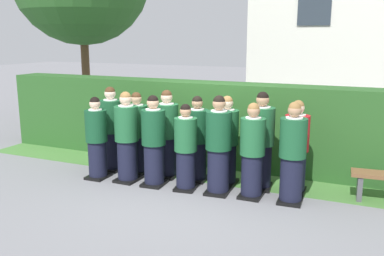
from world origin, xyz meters
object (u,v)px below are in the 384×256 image
(student_rear_row_5, at_px, (261,143))
(student_front_row_3, at_px, (186,149))
(student_rear_row_3, at_px, (197,141))
(student_front_row_5, at_px, (252,153))
(student_front_row_1, at_px, (127,139))
(student_front_row_2, at_px, (154,143))
(student_rear_row_0, at_px, (112,131))
(student_rear_row_4, at_px, (227,143))
(student_front_row_0, at_px, (97,140))
(student_front_row_4, at_px, (219,147))
(student_rear_row_2, at_px, (167,136))
(student_rear_row_1, at_px, (137,135))
(student_front_row_6, at_px, (292,155))
(student_in_red_blazer, at_px, (296,149))

(student_rear_row_5, bearing_deg, student_front_row_3, -153.70)
(student_rear_row_3, bearing_deg, student_front_row_5, -19.77)
(student_front_row_1, relative_size, student_front_row_2, 1.02)
(student_rear_row_0, xyz_separation_m, student_rear_row_4, (2.38, 0.12, -0.03))
(student_front_row_1, bearing_deg, student_rear_row_4, 18.63)
(student_front_row_0, distance_m, student_front_row_3, 1.79)
(student_front_row_0, xyz_separation_m, student_front_row_4, (2.37, 0.17, 0.07))
(student_front_row_3, distance_m, student_rear_row_5, 1.32)
(student_rear_row_2, bearing_deg, student_rear_row_5, 2.62)
(student_front_row_2, relative_size, student_rear_row_0, 0.97)
(student_front_row_5, relative_size, student_rear_row_1, 1.00)
(student_front_row_3, height_order, student_front_row_4, student_front_row_4)
(student_rear_row_0, relative_size, student_rear_row_4, 1.04)
(student_rear_row_4, bearing_deg, student_rear_row_0, -177.24)
(student_front_row_6, height_order, student_rear_row_0, student_rear_row_0)
(student_rear_row_0, bearing_deg, student_in_red_blazer, 2.98)
(student_front_row_1, relative_size, student_in_red_blazer, 1.04)
(student_front_row_0, bearing_deg, student_front_row_4, 4.09)
(student_front_row_0, relative_size, student_front_row_6, 0.94)
(student_rear_row_4, bearing_deg, student_rear_row_3, -177.11)
(student_front_row_2, relative_size, student_in_red_blazer, 1.02)
(student_rear_row_4, xyz_separation_m, student_rear_row_5, (0.63, 0.03, 0.05))
(student_front_row_6, height_order, student_rear_row_3, student_front_row_6)
(student_rear_row_2, relative_size, student_rear_row_5, 0.97)
(student_front_row_4, height_order, student_rear_row_4, student_front_row_4)
(student_front_row_0, height_order, student_front_row_2, student_front_row_2)
(student_rear_row_4, distance_m, student_rear_row_5, 0.63)
(student_front_row_5, height_order, student_rear_row_4, student_rear_row_4)
(student_rear_row_1, bearing_deg, student_front_row_2, -38.08)
(student_rear_row_0, height_order, student_rear_row_2, student_rear_row_0)
(student_front_row_4, height_order, student_in_red_blazer, student_front_row_4)
(student_front_row_6, bearing_deg, student_rear_row_0, 175.28)
(student_front_row_3, distance_m, student_rear_row_4, 0.79)
(student_front_row_3, bearing_deg, student_front_row_6, 4.47)
(student_front_row_2, bearing_deg, student_front_row_0, -175.72)
(student_front_row_1, relative_size, student_rear_row_1, 1.05)
(student_rear_row_1, height_order, student_in_red_blazer, student_in_red_blazer)
(student_rear_row_0, relative_size, student_rear_row_5, 0.98)
(student_front_row_2, xyz_separation_m, student_front_row_5, (1.78, 0.13, -0.02))
(student_front_row_0, xyz_separation_m, student_rear_row_3, (1.78, 0.64, 0.02))
(student_in_red_blazer, bearing_deg, student_rear_row_3, -176.76)
(student_front_row_6, bearing_deg, student_rear_row_3, 167.98)
(student_front_row_3, bearing_deg, student_rear_row_5, 26.30)
(student_front_row_6, bearing_deg, student_front_row_2, -176.07)
(student_front_row_6, bearing_deg, student_rear_row_2, 171.58)
(student_front_row_1, height_order, student_rear_row_5, student_rear_row_5)
(student_front_row_2, xyz_separation_m, student_rear_row_3, (0.61, 0.55, -0.02))
(student_front_row_6, distance_m, student_rear_row_4, 1.32)
(student_front_row_1, xyz_separation_m, student_front_row_5, (2.34, 0.14, -0.04))
(student_front_row_4, relative_size, student_rear_row_3, 1.06)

